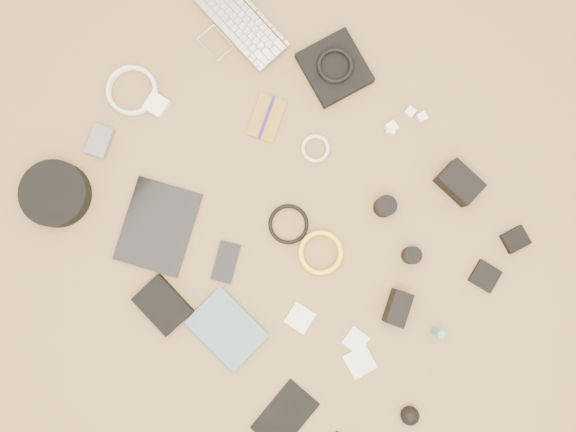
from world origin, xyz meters
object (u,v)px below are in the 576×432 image
Objects in this scene: phone at (226,262)px; paperback at (208,348)px; headphone_case at (55,194)px; laptop at (230,32)px; tablet at (158,227)px; dslr_camera at (459,183)px.

phone is 0.27m from paperback.
headphone_case reaches higher than paperback.
phone is 0.58× the size of paperback.
paperback is at bearing -45.39° from laptop.
tablet is 1.27× the size of paperback.
laptop is 2.65× the size of dslr_camera.
headphone_case is 0.97× the size of paperback.
phone is at bearing -42.58° from laptop.
headphone_case is (-0.09, -0.74, 0.02)m from laptop.
paperback reaches higher than phone.
laptop is 2.64× the size of phone.
tablet is at bearing 167.01° from phone.
laptop is 0.87m from dslr_camera.
phone is 0.57m from headphone_case.
phone is (-0.41, -0.64, -0.03)m from dslr_camera.
laptop is at bearing -170.79° from dslr_camera.
laptop is at bearing 83.23° from headphone_case.
tablet is 1.30× the size of headphone_case.
headphone_case is at bearing -87.64° from laptop.
tablet is 0.24m from phone.
laptop is at bearing 87.08° from tablet.
paperback reaches higher than tablet.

